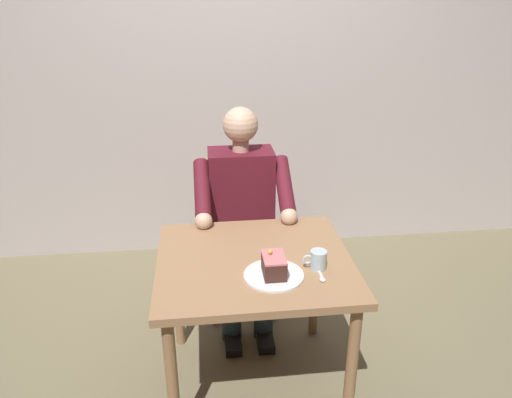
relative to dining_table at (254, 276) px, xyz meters
name	(u,v)px	position (x,y,z in m)	size (l,w,h in m)	color
ground_plane	(255,380)	(0.00, 0.00, -0.62)	(14.00, 14.00, 0.00)	#72694C
cafe_rear_panel	(228,43)	(0.00, -1.50, 0.88)	(6.40, 0.12, 3.00)	#BCB0AD
dining_table	(254,276)	(0.00, 0.00, 0.00)	(0.88, 0.79, 0.71)	#976E4A
chair	(240,227)	(0.00, -0.74, -0.11)	(0.42, 0.42, 0.91)	#AA693C
seated_person	(243,217)	(0.00, -0.56, 0.04)	(0.53, 0.58, 1.26)	#561521
dessert_plate	(274,275)	(-0.06, 0.15, 0.10)	(0.26, 0.26, 0.01)	white
cake_slice	(274,265)	(-0.06, 0.15, 0.15)	(0.09, 0.14, 0.11)	#42231C
coffee_cup	(318,259)	(-0.26, 0.11, 0.14)	(0.11, 0.07, 0.08)	#ACC2CB
dessert_spoon	(321,275)	(-0.26, 0.18, 0.10)	(0.03, 0.14, 0.01)	silver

